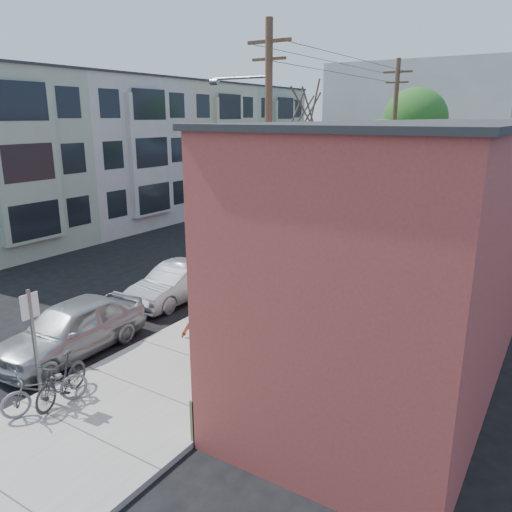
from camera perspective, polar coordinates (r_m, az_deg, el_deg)
The scene contains 27 objects.
ground at distance 18.49m, azimuth -12.94°, elevation -6.12°, with size 120.00×120.00×0.00m, color black.
sidewalk at distance 25.22m, azimuth 12.29°, elevation -0.02°, with size 4.50×58.00×0.15m, color #A19D95.
cafe_building at distance 17.58m, azimuth 20.49°, elevation 3.40°, with size 6.60×20.20×6.61m.
apartment_row at distance 35.59m, azimuth -10.94°, elevation 11.78°, with size 6.30×32.00×9.00m.
end_cap_building at distance 55.81m, azimuth 18.01°, elevation 14.17°, with size 18.00×8.00×12.00m, color #B6B6B1.
sign_post at distance 12.83m, azimuth -24.08°, elevation -8.24°, with size 0.07×0.45×2.80m.
parking_meter_near at distance 17.96m, azimuth -4.16°, elevation -3.07°, with size 0.14×0.14×1.24m.
parking_meter_far at distance 24.34m, azimuth 6.71°, elevation 1.88°, with size 0.14×0.14×1.24m.
utility_pole_near at distance 19.46m, azimuth 1.27°, elevation 11.74°, with size 3.57×0.28×10.00m.
utility_pole_far at distance 33.39m, azimuth 15.38°, elevation 12.73°, with size 1.80×0.28×10.00m.
tree_bare at distance 21.28m, azimuth 5.07°, elevation 6.36°, with size 0.24×0.24×6.34m.
tree_leafy_mid at distance 30.19m, azimuth 14.04°, elevation 11.59°, with size 3.54×3.54×6.47m.
tree_leafy_far at distance 36.55m, azimuth 17.73°, elevation 14.60°, with size 4.27×4.27×8.51m.
patio_chair_a at distance 13.40m, azimuth -0.87°, elevation -11.64°, with size 0.50×0.50×0.88m, color #0F3613, non-canonical shape.
patio_chair_b at distance 12.16m, azimuth -4.01°, elevation -14.74°, with size 0.50×0.50×0.88m, color #0F3613, non-canonical shape.
patron_grey at distance 16.59m, azimuth 4.85°, elevation -4.60°, with size 0.63×0.41×1.72m, color gray.
patron_green at distance 12.42m, azimuth -3.54°, elevation -11.37°, with size 0.92×0.72×1.90m, color #2D7143.
cyclist at distance 13.98m, azimuth -6.38°, elevation -8.38°, with size 1.18×0.68×1.83m, color #A03717.
cyclist_bike at distance 14.18m, azimuth -6.32°, elevation -10.15°, with size 0.57×1.64×0.86m, color black.
parked_bike_a at distance 13.08m, azimuth -21.36°, elevation -12.94°, with size 0.53×1.87×1.12m, color #232225.
parked_bike_b at distance 12.88m, azimuth -22.95°, elevation -13.81°, with size 0.68×1.96×1.03m, color slate.
car_0 at distance 15.58m, azimuth -20.37°, elevation -7.75°, with size 1.90×4.73×1.61m, color #A7ABAF.
car_1 at distance 19.01m, azimuth -9.03°, elevation -3.03°, with size 1.50×4.30×1.42m, color #9EA0A6.
car_2 at distance 24.68m, azimuth 2.41°, elevation 1.85°, with size 2.39×5.88×1.71m, color black.
car_3 at distance 29.97m, azimuth 7.98°, elevation 3.90°, with size 2.35×5.10×1.42m, color #AFB1B7.
car_4 at distance 34.90m, azimuth 12.53°, elevation 5.57°, with size 1.79×5.14×1.69m, color #ACADB4.
bus at distance 41.59m, azimuth 12.00°, elevation 8.28°, with size 2.76×11.78×3.28m, color white.
Camera 1 is at (12.45, -11.90, 6.73)m, focal length 35.00 mm.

